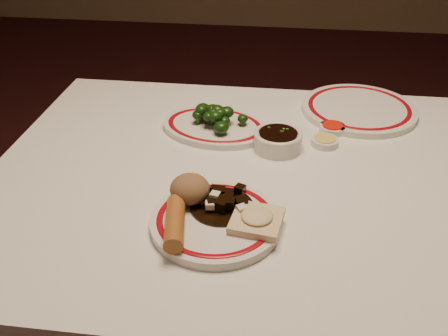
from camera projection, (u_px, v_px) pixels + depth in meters
dining_table at (265, 208)px, 1.12m from camera, size 1.20×0.90×0.75m
main_plate at (216, 221)px, 0.91m from camera, size 0.32×0.32×0.02m
rice_mound at (190, 189)px, 0.94m from camera, size 0.08×0.08×0.05m
spring_roll at (175, 223)px, 0.87m from camera, size 0.05×0.13×0.03m
fried_wonton at (257, 219)px, 0.89m from camera, size 0.10×0.10×0.02m
stirfry_heap at (222, 203)px, 0.93m from camera, size 0.12×0.12×0.03m
broccoli_plate at (215, 127)px, 1.23m from camera, size 0.31×0.28×0.02m
broccoli_pile at (214, 114)px, 1.21m from camera, size 0.14×0.12×0.05m
soy_bowl at (278, 141)px, 1.14m from camera, size 0.11×0.11×0.04m
sweet_sour_dish at (332, 128)px, 1.22m from camera, size 0.06×0.06×0.02m
mustard_dish at (325, 141)px, 1.17m from camera, size 0.06×0.06×0.02m
far_plate at (359, 109)px, 1.31m from camera, size 0.36×0.36×0.02m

